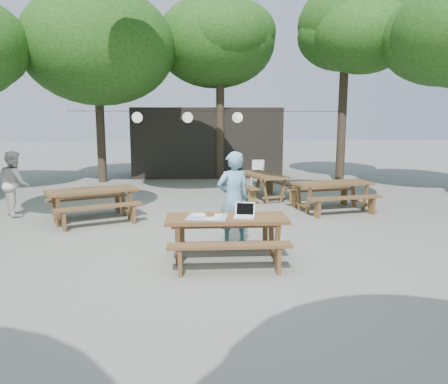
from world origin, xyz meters
The scene contains 12 objects.
ground centered at (0.00, 0.00, 0.00)m, with size 80.00×80.00×0.00m, color slate.
pavilion centered at (0.50, 10.50, 1.40)m, with size 6.00×3.00×2.80m, color black.
main_picnic_table centered at (0.57, -1.16, 0.39)m, with size 2.00×1.58×0.75m.
picnic_table_nw centered at (-2.34, 1.90, 0.39)m, with size 2.39×2.24×0.75m.
picnic_table_ne centered at (3.56, 2.72, 0.39)m, with size 2.19×1.95×0.75m.
picnic_table_far_e centered at (1.99, 4.55, 0.39)m, with size 2.09×2.29×0.75m.
woman centered at (0.76, -0.19, 0.88)m, with size 0.64×0.42×1.76m, color #70AECC.
second_person centered at (-4.38, 2.67, 0.80)m, with size 0.78×0.60×1.59m, color silver.
plastic_chair centered at (2.24, 7.25, 0.26)m, with size 0.54×0.54×0.90m.
laptop centered at (0.86, -1.18, 0.81)m, with size 0.38×0.33×0.24m.
tabletop_clutter centered at (0.26, -1.15, 0.76)m, with size 0.73×0.65×0.08m.
paper_lanterns centered at (-0.19, 6.00, 2.40)m, with size 9.00×0.34×0.38m.
Camera 1 is at (0.10, -8.18, 2.34)m, focal length 35.00 mm.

